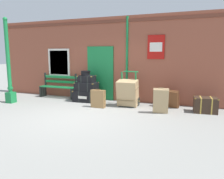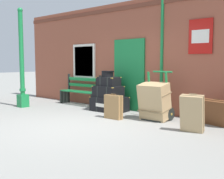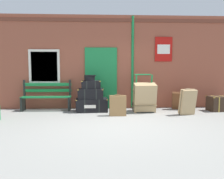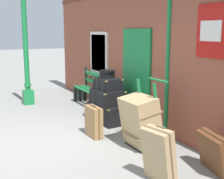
% 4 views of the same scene
% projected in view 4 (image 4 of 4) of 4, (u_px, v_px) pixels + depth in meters
% --- Properties ---
extents(ground_plane, '(60.00, 60.00, 0.00)m').
position_uv_depth(ground_plane, '(34.00, 144.00, 5.66)').
color(ground_plane, gray).
extents(brick_facade, '(10.40, 0.35, 3.20)m').
position_uv_depth(brick_facade, '(151.00, 52.00, 6.57)').
color(brick_facade, brown).
rests_on(brick_facade, ground).
extents(lamp_post, '(0.28, 0.28, 3.10)m').
position_uv_depth(lamp_post, '(26.00, 62.00, 8.54)').
color(lamp_post, '#197A3D').
rests_on(lamp_post, ground).
extents(platform_bench, '(1.60, 0.43, 1.01)m').
position_uv_depth(platform_bench, '(92.00, 90.00, 8.44)').
color(platform_bench, '#197A3D').
rests_on(platform_bench, ground).
extents(steamer_trunk_base, '(1.05, 0.72, 0.43)m').
position_uv_depth(steamer_trunk_base, '(109.00, 112.00, 7.07)').
color(steamer_trunk_base, black).
rests_on(steamer_trunk_base, ground).
extents(steamer_trunk_middle, '(0.81, 0.55, 0.33)m').
position_uv_depth(steamer_trunk_middle, '(107.00, 97.00, 7.00)').
color(steamer_trunk_middle, black).
rests_on(steamer_trunk_middle, steamer_trunk_base).
extents(steamer_trunk_top, '(0.63, 0.48, 0.27)m').
position_uv_depth(steamer_trunk_top, '(108.00, 84.00, 6.95)').
color(steamer_trunk_top, black).
rests_on(steamer_trunk_top, steamer_trunk_middle).
extents(round_hatbox, '(0.37, 0.36, 0.18)m').
position_uv_depth(round_hatbox, '(107.00, 74.00, 6.93)').
color(round_hatbox, black).
rests_on(round_hatbox, steamer_trunk_top).
extents(porters_trolley, '(0.71, 0.56, 1.21)m').
position_uv_depth(porters_trolley, '(148.00, 131.00, 5.56)').
color(porters_trolley, black).
rests_on(porters_trolley, ground).
extents(large_brown_trunk, '(0.70, 0.59, 0.94)m').
position_uv_depth(large_brown_trunk, '(141.00, 122.00, 5.44)').
color(large_brown_trunk, tan).
rests_on(large_brown_trunk, ground).
extents(suitcase_brown, '(0.70, 0.44, 0.61)m').
position_uv_depth(suitcase_brown, '(214.00, 153.00, 4.48)').
color(suitcase_brown, brown).
rests_on(suitcase_brown, ground).
extents(suitcase_slate, '(0.50, 0.40, 0.80)m').
position_uv_depth(suitcase_slate, '(159.00, 155.00, 4.18)').
color(suitcase_slate, tan).
rests_on(suitcase_slate, ground).
extents(suitcase_beige, '(0.50, 0.18, 0.64)m').
position_uv_depth(suitcase_beige, '(94.00, 122.00, 6.01)').
color(suitcase_beige, olive).
rests_on(suitcase_beige, ground).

